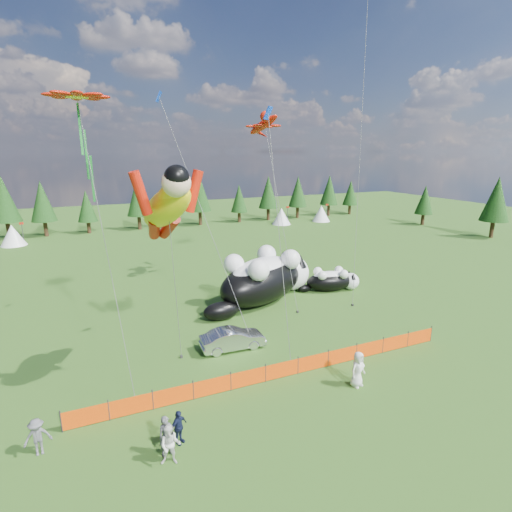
# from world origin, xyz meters

# --- Properties ---
(ground) EXTENTS (160.00, 160.00, 0.00)m
(ground) POSITION_xyz_m (0.00, 0.00, 0.00)
(ground) COLOR #113509
(ground) RESTS_ON ground
(safety_fence) EXTENTS (22.06, 0.06, 1.10)m
(safety_fence) POSITION_xyz_m (0.00, -3.00, 0.50)
(safety_fence) COLOR #262626
(safety_fence) RESTS_ON ground
(tree_line) EXTENTS (90.00, 4.00, 8.00)m
(tree_line) POSITION_xyz_m (0.00, 45.00, 4.00)
(tree_line) COLOR black
(tree_line) RESTS_ON ground
(festival_tents) EXTENTS (50.00, 3.20, 2.80)m
(festival_tents) POSITION_xyz_m (11.00, 40.00, 1.40)
(festival_tents) COLOR white
(festival_tents) RESTS_ON ground
(cat_large) EXTENTS (11.12, 7.63, 4.29)m
(cat_large) POSITION_xyz_m (4.22, 8.17, 2.04)
(cat_large) COLOR black
(cat_large) RESTS_ON ground
(cat_small) EXTENTS (5.62, 2.93, 2.06)m
(cat_small) POSITION_xyz_m (10.76, 8.05, 0.98)
(cat_small) COLOR black
(cat_small) RESTS_ON ground
(car) EXTENTS (4.15, 1.58, 1.35)m
(car) POSITION_xyz_m (-1.30, 1.26, 0.68)
(car) COLOR silver
(car) RESTS_ON ground
(spectator_a) EXTENTS (0.70, 0.51, 1.76)m
(spectator_a) POSITION_xyz_m (-6.97, -6.23, 0.88)
(spectator_a) COLOR #535358
(spectator_a) RESTS_ON ground
(spectator_b) EXTENTS (0.95, 0.75, 1.72)m
(spectator_b) POSITION_xyz_m (-6.93, -6.78, 0.86)
(spectator_b) COLOR silver
(spectator_b) RESTS_ON ground
(spectator_c) EXTENTS (1.02, 0.89, 1.56)m
(spectator_c) POSITION_xyz_m (-6.37, -5.77, 0.78)
(spectator_c) COLOR #121833
(spectator_c) RESTS_ON ground
(spectator_d) EXTENTS (1.10, 0.65, 1.64)m
(spectator_d) POSITION_xyz_m (-11.81, -4.09, 0.82)
(spectator_d) COLOR #535358
(spectator_d) RESTS_ON ground
(spectator_e) EXTENTS (1.09, 0.85, 1.96)m
(spectator_e) POSITION_xyz_m (3.32, -5.28, 0.98)
(spectator_e) COLOR silver
(spectator_e) RESTS_ON ground
(superhero_kite) EXTENTS (5.92, 6.23, 12.02)m
(superhero_kite) POSITION_xyz_m (-5.46, -1.04, 9.52)
(superhero_kite) COLOR yellow
(superhero_kite) RESTS_ON ground
(gecko_kite) EXTENTS (4.08, 12.51, 17.11)m
(gecko_kite) POSITION_xyz_m (6.61, 14.03, 14.47)
(gecko_kite) COLOR #BA1809
(gecko_kite) RESTS_ON ground
(flower_kite) EXTENTS (3.65, 4.92, 14.86)m
(flower_kite) POSITION_xyz_m (-8.89, 0.87, 14.44)
(flower_kite) COLOR #BA1809
(flower_kite) RESTS_ON ground
(diamond_kite_a) EXTENTS (4.16, 7.24, 17.24)m
(diamond_kite_a) POSITION_xyz_m (-3.64, 7.22, 14.74)
(diamond_kite_a) COLOR blue
(diamond_kite_a) RESTS_ON ground
(diamond_kite_b) EXTENTS (4.01, 5.53, 25.51)m
(diamond_kite_b) POSITION_xyz_m (13.35, 8.84, 22.43)
(diamond_kite_b) COLOR #0DA791
(diamond_kite_b) RESTS_ON ground
(diamond_kite_c) EXTENTS (0.91, 3.48, 14.97)m
(diamond_kite_c) POSITION_xyz_m (0.84, 0.66, 13.55)
(diamond_kite_c) COLOR blue
(diamond_kite_c) RESTS_ON ground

